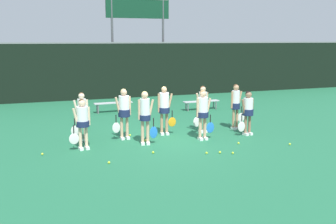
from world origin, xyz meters
name	(u,v)px	position (x,y,z in m)	size (l,w,h in m)	color
ground_plane	(168,138)	(0.00, 0.00, 0.00)	(140.00, 140.00, 0.00)	#216642
fence_windscreen	(110,70)	(0.00, 9.99, 1.65)	(60.00, 0.08, 3.27)	black
scoreboard	(138,16)	(2.11, 11.36, 4.83)	(3.98, 0.15, 6.12)	#515156
bench_courtside	(201,102)	(3.45, 4.78, 0.39)	(1.86, 0.41, 0.45)	#B2B2B7
bench_far	(113,104)	(-0.77, 5.59, 0.41)	(1.84, 0.42, 0.48)	#B2B2B7
player_0	(82,120)	(-3.00, -0.41, 0.96)	(0.69, 0.41, 1.61)	beige
player_1	(145,113)	(-0.98, -0.49, 1.06)	(0.63, 0.37, 1.77)	tan
player_2	(203,110)	(1.07, -0.57, 1.03)	(0.68, 0.40, 1.73)	tan
player_3	(248,109)	(2.88, -0.49, 0.96)	(0.66, 0.39, 1.61)	#8C664C
player_4	(82,113)	(-2.89, 0.52, 0.99)	(0.60, 0.33, 1.70)	beige
player_5	(124,109)	(-1.47, 0.42, 1.06)	(0.68, 0.41, 1.77)	tan
player_6	(164,106)	(0.06, 0.57, 1.06)	(0.68, 0.40, 1.77)	tan
player_7	(203,105)	(1.51, 0.42, 1.02)	(0.61, 0.34, 1.75)	tan
player_8	(236,103)	(2.92, 0.47, 1.04)	(0.64, 0.34, 1.75)	tan
tennis_ball_0	(109,163)	(-2.53, -2.13, 0.04)	(0.07, 0.07, 0.07)	#CCE033
tennis_ball_1	(42,154)	(-4.25, -0.63, 0.03)	(0.07, 0.07, 0.07)	#CCE033
tennis_ball_2	(220,152)	(0.86, -2.28, 0.04)	(0.07, 0.07, 0.07)	#CCE033
tennis_ball_3	(239,143)	(1.95, -1.52, 0.03)	(0.07, 0.07, 0.07)	#CCE033
tennis_ball_4	(153,152)	(-1.06, -1.59, 0.03)	(0.07, 0.07, 0.07)	#CCE033
tennis_ball_5	(145,140)	(-0.88, -0.14, 0.04)	(0.07, 0.07, 0.07)	#CCE033
tennis_ball_6	(207,153)	(0.45, -2.20, 0.04)	(0.07, 0.07, 0.07)	#CCE033
tennis_ball_7	(290,144)	(3.47, -2.20, 0.03)	(0.07, 0.07, 0.07)	#CCE033
tennis_ball_8	(233,153)	(1.20, -2.47, 0.03)	(0.07, 0.07, 0.07)	#CCE033
tennis_ball_9	(130,135)	(-1.18, 0.76, 0.04)	(0.07, 0.07, 0.07)	#CCE033
tennis_ball_10	(200,127)	(1.76, 1.18, 0.03)	(0.07, 0.07, 0.07)	#CCE033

